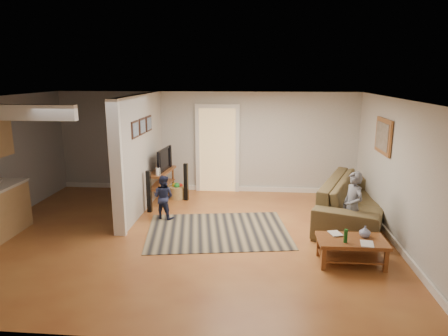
{
  "coord_description": "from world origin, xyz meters",
  "views": [
    {
      "loc": [
        1.32,
        -6.83,
        2.91
      ],
      "look_at": [
        0.65,
        0.83,
        1.1
      ],
      "focal_mm": 32.0,
      "sensor_mm": 36.0,
      "label": 1
    }
  ],
  "objects": [
    {
      "name": "toddler",
      "position": [
        -0.6,
        0.84,
        0.0
      ],
      "size": [
        0.53,
        0.46,
        0.92
      ],
      "primitive_type": "imported",
      "rotation": [
        0.0,
        0.0,
        2.85
      ],
      "color": "#1D213D",
      "rests_on": "ground"
    },
    {
      "name": "tv_console",
      "position": [
        -0.94,
        2.04,
        0.66
      ],
      "size": [
        0.53,
        1.18,
        0.99
      ],
      "rotation": [
        0.0,
        0.0,
        -0.09
      ],
      "color": "#632D17",
      "rests_on": "ground"
    },
    {
      "name": "speaker_left",
      "position": [
        -1.0,
        1.2,
        0.46
      ],
      "size": [
        0.1,
        0.1,
        0.92
      ],
      "primitive_type": "cube",
      "rotation": [
        0.0,
        0.0,
        -0.07
      ],
      "color": "black",
      "rests_on": "ground"
    },
    {
      "name": "speaker_right",
      "position": [
        -0.36,
        2.1,
        0.44
      ],
      "size": [
        0.1,
        0.1,
        0.89
      ],
      "primitive_type": "cube",
      "rotation": [
        0.0,
        0.0,
        -0.16
      ],
      "color": "black",
      "rests_on": "ground"
    },
    {
      "name": "coffee_table",
      "position": [
        2.81,
        -0.89,
        0.32
      ],
      "size": [
        1.05,
        0.63,
        0.62
      ],
      "rotation": [
        0.0,
        0.0,
        0.01
      ],
      "color": "#632D17",
      "rests_on": "ground"
    },
    {
      "name": "room_shell",
      "position": [
        -1.07,
        0.43,
        1.46
      ],
      "size": [
        7.54,
        6.02,
        2.52
      ],
      "color": "#AEACA6",
      "rests_on": "ground"
    },
    {
      "name": "area_rug",
      "position": [
        0.59,
        0.24,
        0.01
      ],
      "size": [
        2.91,
        2.32,
        0.01
      ],
      "primitive_type": "cube",
      "rotation": [
        0.0,
        0.0,
        0.16
      ],
      "color": "black",
      "rests_on": "ground"
    },
    {
      "name": "sofa",
      "position": [
        3.3,
        1.07,
        0.0
      ],
      "size": [
        2.09,
        3.13,
        0.85
      ],
      "primitive_type": "imported",
      "rotation": [
        0.0,
        0.0,
        1.21
      ],
      "color": "#443522",
      "rests_on": "ground"
    },
    {
      "name": "ground",
      "position": [
        0.0,
        0.0,
        0.0
      ],
      "size": [
        7.5,
        7.5,
        0.0
      ],
      "primitive_type": "plane",
      "color": "brown",
      "rests_on": "ground"
    },
    {
      "name": "child",
      "position": [
        3.0,
        0.03,
        0.0
      ],
      "size": [
        0.46,
        0.54,
        1.27
      ],
      "primitive_type": "imported",
      "rotation": [
        0.0,
        0.0,
        -1.17
      ],
      "color": "slate",
      "rests_on": "ground"
    },
    {
      "name": "toy_basket",
      "position": [
        -0.6,
        2.25,
        0.16
      ],
      "size": [
        0.44,
        0.44,
        0.39
      ],
      "color": "olive",
      "rests_on": "ground"
    }
  ]
}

